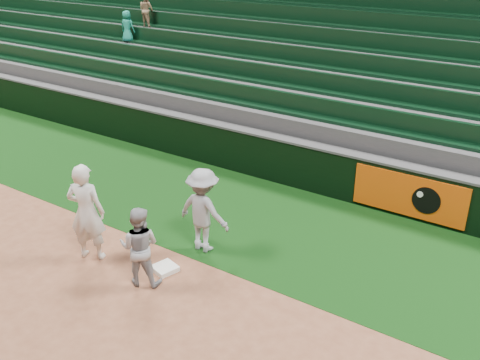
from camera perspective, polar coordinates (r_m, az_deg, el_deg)
name	(u,v)px	position (r m, az deg, el deg)	size (l,w,h in m)	color
ground	(165,282)	(10.46, -7.96, -10.68)	(70.00, 70.00, 0.00)	brown
foul_grass	(251,218)	(12.48, 1.15, -4.12)	(36.00, 4.20, 0.01)	black
first_base	(165,268)	(10.75, -8.01, -9.31)	(0.43, 0.43, 0.10)	white
first_baseman	(87,212)	(11.00, -16.06, -3.32)	(0.75, 0.49, 2.06)	silver
baserunner	(140,246)	(10.09, -10.66, -6.98)	(0.77, 0.60, 1.58)	#A0A2AA
base_coach	(203,210)	(10.91, -3.94, -3.26)	(1.17, 0.67, 1.81)	#9497A0
field_wall	(298,163)	(13.91, 6.18, 1.78)	(36.00, 0.45, 1.25)	black
stadium_seating	(358,91)	(16.85, 12.43, 9.28)	(36.00, 5.95, 5.66)	#363538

